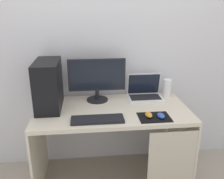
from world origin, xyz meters
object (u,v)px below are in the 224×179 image
mouse_left (149,115)px  mouse_right (161,116)px  pc_tower (48,85)px  laptop (145,93)px  monitor (97,79)px  keyboard (98,119)px  speaker (167,88)px

mouse_left → mouse_right: 0.10m
pc_tower → mouse_right: pc_tower is taller
pc_tower → laptop: pc_tower is taller
monitor → mouse_left: monitor is taller
monitor → keyboard: bearing=-92.8°
pc_tower → speaker: bearing=8.2°
laptop → speaker: laptop is taller
laptop → speaker: (0.23, 0.02, 0.04)m
pc_tower → mouse_left: bearing=-19.5°
monitor → laptop: size_ratio=1.59×
pc_tower → laptop: size_ratio=1.28×
pc_tower → mouse_left: 0.90m
monitor → mouse_left: size_ratio=5.55×
monitor → pc_tower: bearing=-165.0°
pc_tower → monitor: pc_tower is taller
laptop → keyboard: laptop is taller
laptop → monitor: bearing=-177.0°
mouse_left → speaker: bearing=56.9°
mouse_right → pc_tower: bearing=161.0°
pc_tower → keyboard: bearing=-37.5°
mouse_left → pc_tower: bearing=160.5°
speaker → mouse_left: 0.55m
mouse_right → monitor: bearing=138.8°
laptop → mouse_left: laptop is taller
mouse_left → mouse_right: size_ratio=1.00×
pc_tower → monitor: bearing=15.0°
laptop → speaker: size_ratio=1.93×
pc_tower → laptop: 0.93m
speaker → mouse_right: speaker is taller
laptop → mouse_right: 0.46m
pc_tower → mouse_left: pc_tower is taller
monitor → speaker: 0.71m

